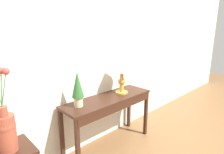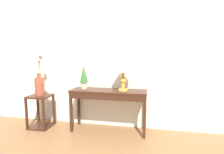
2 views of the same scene
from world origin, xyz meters
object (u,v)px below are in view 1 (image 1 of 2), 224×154
table_lamp (122,65)px  console_table (110,105)px  flower_vase_tall (6,128)px  potted_plant_on_console (78,88)px

table_lamp → console_table: bearing=-174.6°
console_table → flower_vase_tall: flower_vase_tall is taller
table_lamp → potted_plant_on_console: 0.76m
console_table → flower_vase_tall: (-1.31, -0.07, 0.18)m
potted_plant_on_console → flower_vase_tall: (-0.84, -0.13, -0.16)m
flower_vase_tall → console_table: bearing=3.1°
potted_plant_on_console → flower_vase_tall: 0.86m
console_table → potted_plant_on_console: size_ratio=3.10×
table_lamp → flower_vase_tall: bearing=-176.5°
potted_plant_on_console → flower_vase_tall: size_ratio=0.58×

